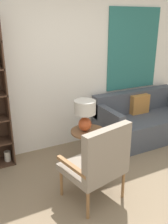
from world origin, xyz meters
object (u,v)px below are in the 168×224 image
side_table (88,135)px  table_lamp (85,112)px  couch (142,121)px  armchair (100,160)px

side_table → table_lamp: size_ratio=1.26×
couch → side_table: couch is taller
couch → side_table: bearing=-164.2°
armchair → couch: 1.94m
armchair → side_table: (0.26, 0.76, -0.07)m
couch → table_lamp: size_ratio=3.79×
armchair → table_lamp: (0.22, 0.79, 0.28)m
couch → table_lamp: (-1.34, -0.34, 0.52)m
armchair → table_lamp: 0.86m
table_lamp → couch: bearing=14.4°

